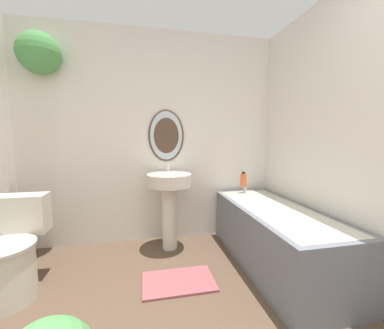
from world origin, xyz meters
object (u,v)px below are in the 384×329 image
shampoo_bottle (243,180)px  bathtub (275,236)px  pedestal_sink (169,195)px  toilet (8,256)px

shampoo_bottle → bathtub: bearing=-86.5°
pedestal_sink → bathtub: bearing=-30.6°
bathtub → pedestal_sink: bearing=149.4°
toilet → bathtub: toilet is taller
toilet → pedestal_sink: 1.42m
bathtub → shampoo_bottle: size_ratio=8.94×
bathtub → shampoo_bottle: 0.77m
pedestal_sink → shampoo_bottle: 0.90m
bathtub → shampoo_bottle: (-0.04, 0.65, 0.42)m
pedestal_sink → bathtub: size_ratio=0.59×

